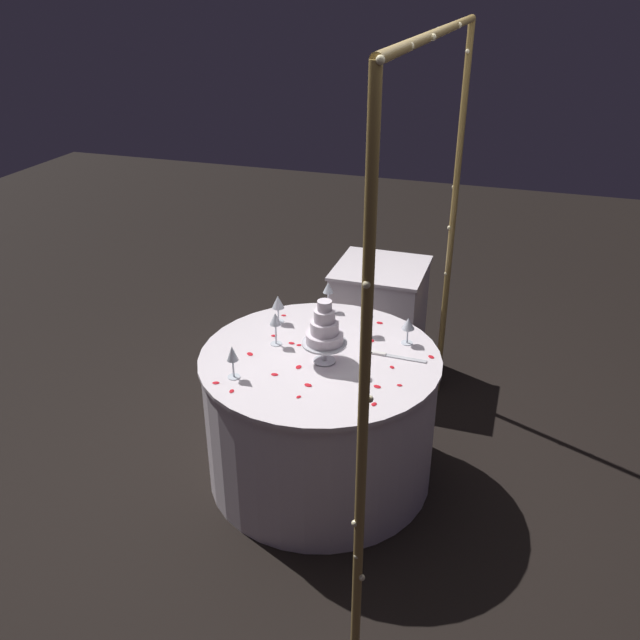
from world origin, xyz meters
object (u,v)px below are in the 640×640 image
object	(u,v)px
main_table	(320,416)
wine_glass_0	(367,313)
wine_glass_2	(408,325)
wine_glass_5	(275,321)
wine_glass_4	(328,289)
side_table	(379,320)
wine_glass_1	(232,355)
decorative_arch	(426,226)
wine_glass_3	(278,303)
tiered_cake	(324,331)
cake_knife	(393,356)

from	to	relation	value
main_table	wine_glass_0	xyz separation A→B (m)	(-0.30, 0.16, 0.49)
wine_glass_2	wine_glass_5	bearing A→B (deg)	-71.16
main_table	wine_glass_4	size ratio (longest dim) A/B	7.21
side_table	wine_glass_4	world-z (taller)	wine_glass_4
wine_glass_1	wine_glass_2	bearing A→B (deg)	129.09
decorative_arch	wine_glass_0	xyz separation A→B (m)	(-0.30, -0.32, -0.60)
main_table	wine_glass_1	world-z (taller)	wine_glass_1
main_table	wine_glass_3	distance (m)	0.65
tiered_cake	wine_glass_5	bearing A→B (deg)	-107.27
wine_glass_1	wine_glass_5	bearing A→B (deg)	168.53
main_table	wine_glass_4	bearing A→B (deg)	-166.92
tiered_cake	cake_knife	size ratio (longest dim) A/B	1.11
main_table	wine_glass_4	world-z (taller)	wine_glass_4
main_table	wine_glass_3	size ratio (longest dim) A/B	7.71
main_table	tiered_cake	xyz separation A→B (m)	(0.05, 0.04, 0.53)
wine_glass_0	wine_glass_1	bearing A→B (deg)	-38.36
wine_glass_1	wine_glass_3	bearing A→B (deg)	-179.37
wine_glass_3	wine_glass_0	bearing A→B (deg)	91.86
side_table	wine_glass_2	distance (m)	1.05
main_table	wine_glass_5	bearing A→B (deg)	-99.70
decorative_arch	wine_glass_3	size ratio (longest dim) A/B	14.30
wine_glass_0	wine_glass_3	world-z (taller)	wine_glass_0
main_table	side_table	xyz separation A→B (m)	(-1.13, 0.04, 0.02)
tiered_cake	wine_glass_4	size ratio (longest dim) A/B	1.96
wine_glass_0	wine_glass_3	xyz separation A→B (m)	(0.02, -0.49, -0.01)
decorative_arch	side_table	world-z (taller)	decorative_arch
decorative_arch	wine_glass_5	world-z (taller)	decorative_arch
wine_glass_0	side_table	bearing A→B (deg)	-171.83
wine_glass_3	cake_knife	xyz separation A→B (m)	(0.18, 0.68, -0.11)
wine_glass_0	main_table	bearing A→B (deg)	-28.58
wine_glass_5	wine_glass_1	bearing A→B (deg)	-11.47
cake_knife	tiered_cake	bearing A→B (deg)	-64.61
wine_glass_2	cake_knife	xyz separation A→B (m)	(0.16, -0.04, -0.10)
wine_glass_1	cake_knife	world-z (taller)	wine_glass_1
wine_glass_1	wine_glass_3	distance (m)	0.60
wine_glass_1	cake_knife	distance (m)	0.80
main_table	cake_knife	xyz separation A→B (m)	(-0.10, 0.35, 0.37)
wine_glass_1	wine_glass_4	distance (m)	0.85
wine_glass_1	wine_glass_5	world-z (taller)	wine_glass_5
main_table	wine_glass_3	bearing A→B (deg)	-130.32
wine_glass_3	cake_knife	bearing A→B (deg)	75.22
decorative_arch	wine_glass_5	distance (m)	0.94
cake_knife	wine_glass_3	bearing A→B (deg)	-104.78
decorative_arch	tiered_cake	world-z (taller)	decorative_arch
wine_glass_0	wine_glass_5	bearing A→B (deg)	-58.42
decorative_arch	wine_glass_0	distance (m)	0.74
wine_glass_0	cake_knife	world-z (taller)	wine_glass_0
wine_glass_0	cake_knife	distance (m)	0.30
decorative_arch	wine_glass_2	size ratio (longest dim) A/B	15.36
main_table	wine_glass_5	distance (m)	0.56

